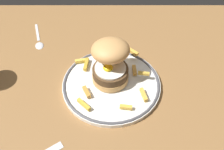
{
  "coord_description": "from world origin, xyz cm",
  "views": [
    {
      "loc": [
        3.2,
        -48.2,
        58.21
      ],
      "look_at": [
        3.04,
        0.7,
        4.6
      ],
      "focal_mm": 43.9,
      "sensor_mm": 36.0,
      "label": 1
    }
  ],
  "objects": [
    {
      "name": "dinner_plate",
      "position": [
        3.04,
        0.7,
        0.84
      ],
      "size": [
        27.01,
        27.01,
        1.6
      ],
      "color": "white",
      "rests_on": "ground_plane"
    },
    {
      "name": "spoon",
      "position": [
        -20.37,
        18.93,
        0.36
      ],
      "size": [
        5.29,
        13.26,
        0.9
      ],
      "color": "silver",
      "rests_on": "ground_plane"
    },
    {
      "name": "fries_pile",
      "position": [
        2.99,
        1.28,
        2.41
      ],
      "size": [
        21.07,
        21.04,
        2.89
      ],
      "color": "gold",
      "rests_on": "dinner_plate"
    },
    {
      "name": "ground_plane",
      "position": [
        0.0,
        0.0,
        -2.0
      ],
      "size": [
        131.6,
        80.81,
        4.0
      ],
      "primitive_type": "cube",
      "color": "olive"
    },
    {
      "name": "burger",
      "position": [
        2.77,
        3.12,
        7.56
      ],
      "size": [
        12.61,
        13.55,
        12.22
      ],
      "color": "tan",
      "rests_on": "dinner_plate"
    }
  ]
}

